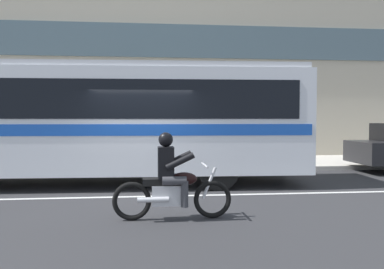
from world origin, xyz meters
name	(u,v)px	position (x,y,z in m)	size (l,w,h in m)	color
ground_plane	(142,192)	(0.00, 0.00, 0.00)	(60.00, 60.00, 0.00)	#2B2B2D
sidewalk_curb	(146,164)	(0.00, 5.10, 0.07)	(28.00, 3.80, 0.15)	#B7B2A8
lane_center_stripe	(141,196)	(0.00, -0.60, 0.00)	(26.60, 0.14, 0.01)	silver
transit_bus	(102,116)	(-1.11, 1.19, 1.88)	(11.07, 2.94, 3.22)	silver
motorcycle_with_rider	(172,183)	(0.61, -2.66, 0.66)	(2.14, 0.64, 1.56)	black
fire_hydrant	(159,154)	(0.47, 4.29, 0.52)	(0.22, 0.30, 0.75)	#4C8C3F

